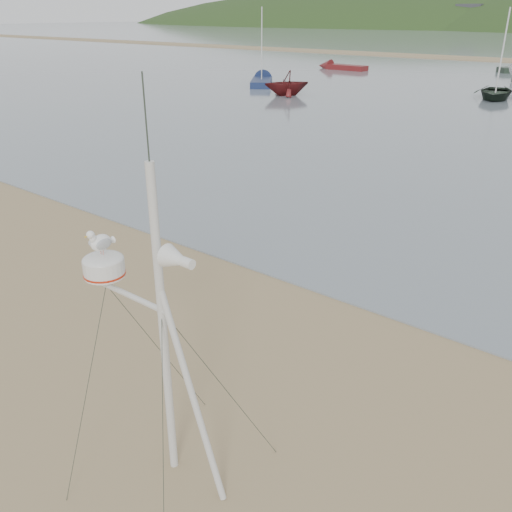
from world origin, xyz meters
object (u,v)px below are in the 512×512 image
Objects in this scene: boat_dark at (500,66)px; boat_red at (287,71)px; mast_rig at (162,391)px; sailboat_blue_near at (263,80)px; dinghy_red_far at (336,67)px.

boat_red is at bearing -160.41° from boat_dark.
sailboat_blue_near reaches higher than mast_rig.
dinghy_red_far is (-19.79, 11.71, -1.91)m from boat_dark.
mast_rig is 1.54× the size of boat_red.
dinghy_red_far is (-26.72, 48.64, -0.93)m from mast_rig.
mast_rig is 37.59m from boat_dark.
boat_dark is at bearing 100.64° from mast_rig.
boat_dark reaches higher than dinghy_red_far.
mast_rig is at bearing -22.62° from boat_red.
boat_red is at bearing -68.75° from dinghy_red_far.
mast_rig is 42.44m from sailboat_blue_near.
boat_dark is 18.54m from sailboat_blue_near.
dinghy_red_far is at bearing 118.78° from mast_rig.
sailboat_blue_near is at bearing 175.40° from boat_red.
dinghy_red_far is at bearing 96.14° from sailboat_blue_near.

